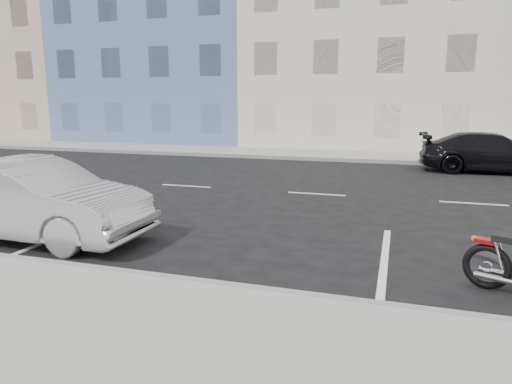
% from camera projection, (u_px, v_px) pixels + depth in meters
% --- Properties ---
extents(ground, '(120.00, 120.00, 0.00)m').
position_uv_depth(ground, '(391.00, 199.00, 12.12)').
color(ground, black).
rests_on(ground, ground).
extents(sidewalk_far, '(80.00, 3.40, 0.15)m').
position_uv_depth(sidewalk_far, '(286.00, 153.00, 21.70)').
color(sidewalk_far, gray).
rests_on(sidewalk_far, ground).
extents(curb_near, '(80.00, 0.12, 0.16)m').
position_uv_depth(curb_near, '(44.00, 265.00, 7.02)').
color(curb_near, gray).
rests_on(curb_near, ground).
extents(curb_far, '(80.00, 0.12, 0.16)m').
position_uv_depth(curb_far, '(277.00, 158.00, 20.11)').
color(curb_far, gray).
rests_on(curb_far, ground).
extents(bldg_far_west, '(12.00, 12.00, 12.00)m').
position_uv_depth(bldg_far_west, '(36.00, 53.00, 33.80)').
color(bldg_far_west, tan).
rests_on(bldg_far_west, ground).
extents(bldg_blue, '(12.00, 12.00, 13.00)m').
position_uv_depth(bldg_blue, '(182.00, 40.00, 30.18)').
color(bldg_blue, slate).
rests_on(bldg_blue, ground).
extents(bldg_cream, '(12.00, 12.00, 11.50)m').
position_uv_depth(bldg_cream, '(368.00, 45.00, 26.81)').
color(bldg_cream, beige).
rests_on(bldg_cream, ground).
extents(sedan_silver, '(4.57, 1.64, 1.50)m').
position_uv_depth(sedan_silver, '(31.00, 200.00, 8.49)').
color(sedan_silver, '#A7A9AF').
rests_on(sedan_silver, ground).
extents(car_far, '(4.99, 2.19, 1.43)m').
position_uv_depth(car_far, '(491.00, 153.00, 16.41)').
color(car_far, black).
rests_on(car_far, ground).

